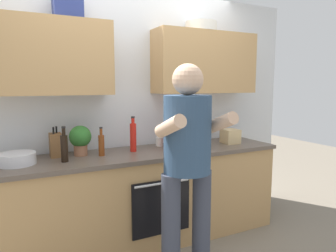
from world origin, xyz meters
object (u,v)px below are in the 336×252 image
cup_coffee (159,142)px  potted_herb (80,139)px  knife_block (56,145)px  grocery_bag_bread (230,136)px  bottle_oil (202,135)px  bottle_vinegar (101,144)px  person_standing (187,160)px  bottle_water (204,136)px  grocery_bag_crisps (179,138)px  mixing_bowl (17,159)px  bottle_hotsauce (133,136)px  bottle_soy (64,147)px

cup_coffee → potted_herb: bearing=-174.3°
knife_block → grocery_bag_bread: 1.80m
bottle_oil → bottle_vinegar: 1.04m
knife_block → person_standing: bearing=-51.6°
bottle_water → grocery_bag_crisps: bearing=141.6°
mixing_bowl → grocery_bag_bread: 2.11m
person_standing → bottle_water: bearing=49.2°
grocery_bag_bread → knife_block: bearing=174.2°
bottle_vinegar → person_standing: bearing=-64.0°
cup_coffee → knife_block: size_ratio=0.32×
bottle_vinegar → cup_coffee: (0.66, 0.19, -0.06)m
bottle_hotsauce → potted_herb: 0.49m
potted_herb → mixing_bowl: bearing=-168.8°
person_standing → bottle_water: person_standing is taller
bottle_soy → grocery_bag_crisps: (1.11, 0.05, -0.01)m
bottle_water → mixing_bowl: bearing=173.6°
bottle_vinegar → grocery_bag_crisps: 0.78m
bottle_vinegar → cup_coffee: bottle_vinegar is taller
bottle_soy → bottle_water: bottle_water is taller
bottle_oil → grocery_bag_bread: 0.39m
bottle_hotsauce → grocery_bag_bread: 1.10m
bottle_soy → bottle_hotsauce: 0.66m
bottle_hotsauce → mixing_bowl: bearing=-177.4°
bottle_vinegar → mixing_bowl: size_ratio=0.89×
bottle_oil → bottle_hotsauce: bearing=171.4°
bottle_soy → knife_block: bearing=100.4°
bottle_oil → cup_coffee: bottle_oil is taller
person_standing → knife_block: bearing=128.4°
bottle_water → potted_herb: bottle_water is taller
person_standing → mixing_bowl: size_ratio=5.74×
knife_block → grocery_bag_bread: knife_block is taller
grocery_bag_crisps → bottle_hotsauce: bearing=170.5°
mixing_bowl → bottle_vinegar: bearing=-0.0°
mixing_bowl → knife_block: (0.32, 0.15, 0.06)m
bottle_oil → knife_block: bottle_oil is taller
bottle_soy → mixing_bowl: (-0.36, 0.08, -0.08)m
person_standing → bottle_oil: size_ratio=5.61×
bottle_vinegar → knife_block: size_ratio=0.97×
person_standing → bottle_oil: bearing=51.3°
bottle_oil → mixing_bowl: bottle_oil is taller
bottle_soy → bottle_hotsauce: size_ratio=0.88×
bottle_oil → cup_coffee: size_ratio=3.43×
person_standing → cup_coffee: (0.25, 1.03, -0.06)m
person_standing → bottle_soy: person_standing is taller
bottle_hotsauce → grocery_bag_bread: bearing=-4.1°
bottle_oil → mixing_bowl: 1.73m
knife_block → grocery_bag_bread: bearing=-5.8°
person_standing → bottle_soy: bearing=134.3°
person_standing → bottle_water: 0.86m
bottle_oil → mixing_bowl: bearing=177.9°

